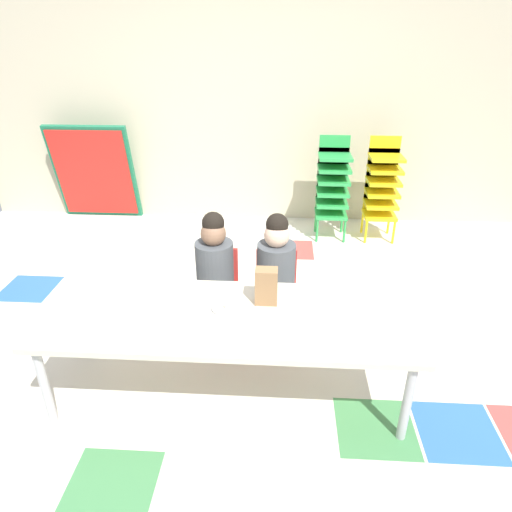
# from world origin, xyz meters

# --- Properties ---
(ground_plane) EXTENTS (6.09, 4.51, 0.02)m
(ground_plane) POSITION_xyz_m (0.00, -0.01, -0.01)
(ground_plane) COLOR silver
(back_wall) EXTENTS (6.09, 0.10, 2.45)m
(back_wall) POSITION_xyz_m (0.00, 2.26, 1.23)
(back_wall) COLOR beige
(back_wall) RESTS_ON ground_plane
(craft_table) EXTENTS (2.11, 0.75, 0.55)m
(craft_table) POSITION_xyz_m (0.05, -0.64, 0.51)
(craft_table) COLOR beige
(craft_table) RESTS_ON ground_plane
(seated_child_near_camera) EXTENTS (0.32, 0.32, 0.92)m
(seated_child_near_camera) POSITION_xyz_m (-0.11, -0.03, 0.55)
(seated_child_near_camera) COLOR red
(seated_child_near_camera) RESTS_ON ground_plane
(seated_child_middle_seat) EXTENTS (0.33, 0.33, 0.92)m
(seated_child_middle_seat) POSITION_xyz_m (0.32, -0.03, 0.55)
(seated_child_middle_seat) COLOR red
(seated_child_middle_seat) RESTS_ON ground_plane
(kid_chair_green_stack) EXTENTS (0.32, 0.30, 1.04)m
(kid_chair_green_stack) POSITION_xyz_m (0.85, 1.73, 0.58)
(kid_chair_green_stack) COLOR green
(kid_chair_green_stack) RESTS_ON ground_plane
(kid_chair_yellow_stack) EXTENTS (0.32, 0.30, 1.04)m
(kid_chair_yellow_stack) POSITION_xyz_m (1.35, 1.73, 0.58)
(kid_chair_yellow_stack) COLOR yellow
(kid_chair_yellow_stack) RESTS_ON ground_plane
(folded_activity_table) EXTENTS (0.90, 0.29, 1.09)m
(folded_activity_table) POSITION_xyz_m (-1.76, 2.06, 0.54)
(folded_activity_table) COLOR #19724C
(folded_activity_table) RESTS_ON ground_plane
(paper_bag_brown) EXTENTS (0.13, 0.09, 0.22)m
(paper_bag_brown) POSITION_xyz_m (0.27, -0.50, 0.66)
(paper_bag_brown) COLOR #9E754C
(paper_bag_brown) RESTS_ON craft_table
(paper_plate_near_edge) EXTENTS (0.18, 0.18, 0.01)m
(paper_plate_near_edge) POSITION_xyz_m (0.01, -0.61, 0.55)
(paper_plate_near_edge) COLOR white
(paper_plate_near_edge) RESTS_ON craft_table
(paper_plate_center_table) EXTENTS (0.18, 0.18, 0.01)m
(paper_plate_center_table) POSITION_xyz_m (-0.15, -0.46, 0.55)
(paper_plate_center_table) COLOR white
(paper_plate_center_table) RESTS_ON craft_table
(donut_powdered_on_plate) EXTENTS (0.11, 0.11, 0.03)m
(donut_powdered_on_plate) POSITION_xyz_m (0.01, -0.61, 0.57)
(donut_powdered_on_plate) COLOR white
(donut_powdered_on_plate) RESTS_ON craft_table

